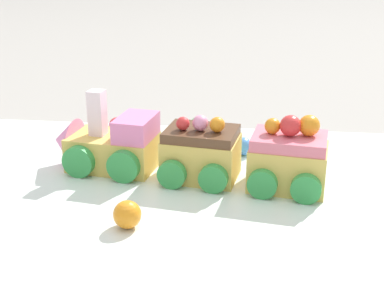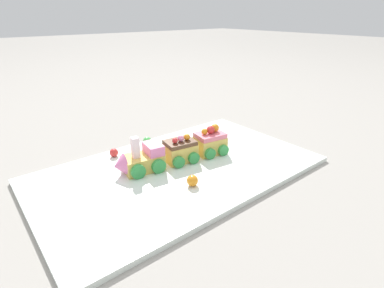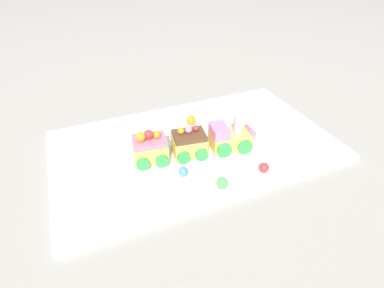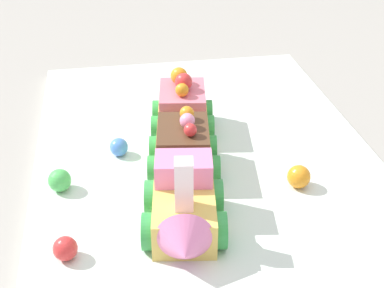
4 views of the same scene
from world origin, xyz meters
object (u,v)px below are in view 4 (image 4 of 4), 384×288
object	(u,v)px
gumball_orange	(299,177)
cake_train_locomotive	(184,211)
cake_car_strawberry	(182,109)
gumball_blue	(119,147)
gumball_red	(65,248)
cake_car_chocolate	(183,149)
gumball_green	(60,180)

from	to	relation	value
gumball_orange	cake_train_locomotive	bearing A→B (deg)	-67.78
cake_car_strawberry	gumball_blue	size ratio (longest dim) A/B	4.02
gumball_red	cake_car_chocolate	bearing A→B (deg)	134.41
cake_train_locomotive	cake_car_chocolate	size ratio (longest dim) A/B	1.43
cake_car_strawberry	gumball_blue	distance (m)	0.10
cake_train_locomotive	gumball_red	size ratio (longest dim) A/B	5.55
cake_car_strawberry	gumball_red	xyz separation A→B (m)	(0.21, -0.14, -0.02)
cake_car_chocolate	cake_car_strawberry	world-z (taller)	cake_car_strawberry
cake_train_locomotive	gumball_blue	distance (m)	0.16
cake_car_strawberry	gumball_orange	size ratio (longest dim) A/B	3.44
cake_car_chocolate	gumball_blue	xyz separation A→B (m)	(-0.04, -0.07, -0.02)
gumball_blue	cake_train_locomotive	bearing A→B (deg)	19.68
gumball_red	gumball_green	world-z (taller)	gumball_green
cake_car_strawberry	gumball_blue	world-z (taller)	cake_car_strawberry
cake_car_strawberry	gumball_green	xyz separation A→B (m)	(0.11, -0.15, -0.02)
gumball_orange	gumball_green	bearing A→B (deg)	-98.27
cake_car_chocolate	gumball_blue	bearing A→B (deg)	-113.08
cake_car_strawberry	gumball_green	world-z (taller)	cake_car_strawberry
gumball_red	gumball_green	size ratio (longest dim) A/B	0.91
cake_train_locomotive	gumball_green	world-z (taller)	cake_train_locomotive
cake_car_strawberry	gumball_blue	bearing A→B (deg)	-51.68
cake_train_locomotive	gumball_orange	size ratio (longest dim) A/B	4.93
cake_train_locomotive	cake_car_chocolate	world-z (taller)	cake_train_locomotive
gumball_red	gumball_orange	xyz separation A→B (m)	(-0.07, 0.24, 0.00)
gumball_blue	gumball_orange	xyz separation A→B (m)	(0.10, 0.19, 0.00)
cake_train_locomotive	gumball_orange	world-z (taller)	cake_train_locomotive
cake_car_strawberry	gumball_red	world-z (taller)	cake_car_strawberry
gumball_red	gumball_orange	size ratio (longest dim) A/B	0.89
cake_car_chocolate	gumball_red	distance (m)	0.18
gumball_red	cake_train_locomotive	bearing A→B (deg)	98.40
gumball_red	gumball_green	xyz separation A→B (m)	(-0.11, -0.01, 0.00)
gumball_green	cake_car_chocolate	bearing A→B (deg)	97.09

